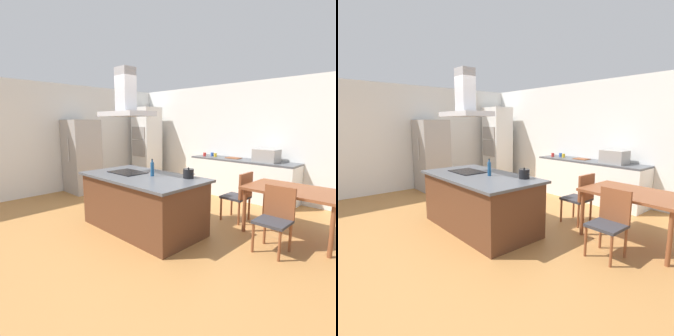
% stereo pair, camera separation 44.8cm
% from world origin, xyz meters
% --- Properties ---
extents(ground, '(16.00, 16.00, 0.00)m').
position_xyz_m(ground, '(0.00, 1.50, 0.00)').
color(ground, '#AD753D').
extents(wall_back, '(7.20, 0.10, 2.70)m').
position_xyz_m(wall_back, '(0.00, 3.25, 1.35)').
color(wall_back, white).
rests_on(wall_back, ground).
extents(wall_left, '(0.10, 8.80, 2.70)m').
position_xyz_m(wall_left, '(-3.45, 1.00, 1.35)').
color(wall_left, white).
rests_on(wall_left, ground).
extents(kitchen_island, '(2.08, 1.13, 0.90)m').
position_xyz_m(kitchen_island, '(0.00, 0.00, 0.45)').
color(kitchen_island, '#59331E').
rests_on(kitchen_island, ground).
extents(cooktop, '(0.60, 0.44, 0.01)m').
position_xyz_m(cooktop, '(-0.38, 0.00, 0.91)').
color(cooktop, black).
rests_on(cooktop, kitchen_island).
extents(tea_kettle, '(0.22, 0.17, 0.17)m').
position_xyz_m(tea_kettle, '(0.67, 0.37, 0.97)').
color(tea_kettle, black).
rests_on(tea_kettle, kitchen_island).
extents(olive_oil_bottle, '(0.06, 0.06, 0.28)m').
position_xyz_m(olive_oil_bottle, '(0.14, 0.09, 1.02)').
color(olive_oil_bottle, navy).
rests_on(olive_oil_bottle, kitchen_island).
extents(back_counter, '(2.53, 0.62, 0.90)m').
position_xyz_m(back_counter, '(0.19, 2.88, 0.45)').
color(back_counter, white).
rests_on(back_counter, ground).
extents(countertop_microwave, '(0.50, 0.38, 0.28)m').
position_xyz_m(countertop_microwave, '(0.77, 2.88, 1.04)').
color(countertop_microwave, '#9E9993').
rests_on(countertop_microwave, back_counter).
extents(coffee_mug_red, '(0.08, 0.08, 0.09)m').
position_xyz_m(coffee_mug_red, '(-0.83, 2.81, 0.95)').
color(coffee_mug_red, red).
rests_on(coffee_mug_red, back_counter).
extents(coffee_mug_blue, '(0.08, 0.08, 0.09)m').
position_xyz_m(coffee_mug_blue, '(-0.71, 2.95, 0.95)').
color(coffee_mug_blue, '#2D56B2').
rests_on(coffee_mug_blue, back_counter).
extents(coffee_mug_yellow, '(0.08, 0.08, 0.09)m').
position_xyz_m(coffee_mug_yellow, '(-0.57, 2.89, 0.95)').
color(coffee_mug_yellow, gold).
rests_on(coffee_mug_yellow, back_counter).
extents(cutting_board, '(0.34, 0.24, 0.02)m').
position_xyz_m(cutting_board, '(-0.07, 2.93, 0.91)').
color(cutting_board, brown).
rests_on(cutting_board, back_counter).
extents(wall_oven_stack, '(0.70, 0.66, 2.20)m').
position_xyz_m(wall_oven_stack, '(-2.90, 2.65, 1.10)').
color(wall_oven_stack, white).
rests_on(wall_oven_stack, ground).
extents(refrigerator, '(0.80, 0.73, 1.82)m').
position_xyz_m(refrigerator, '(-2.98, 0.54, 0.91)').
color(refrigerator, '#9E9993').
rests_on(refrigerator, ground).
extents(dining_table, '(1.40, 0.90, 0.75)m').
position_xyz_m(dining_table, '(1.89, 1.43, 0.67)').
color(dining_table, brown).
rests_on(dining_table, ground).
extents(chair_at_left_end, '(0.42, 0.42, 0.89)m').
position_xyz_m(chair_at_left_end, '(0.97, 1.43, 0.51)').
color(chair_at_left_end, '#333338').
rests_on(chair_at_left_end, ground).
extents(chair_facing_island, '(0.42, 0.42, 0.89)m').
position_xyz_m(chair_facing_island, '(1.89, 0.77, 0.51)').
color(chair_facing_island, '#333338').
rests_on(chair_facing_island, ground).
extents(range_hood, '(0.90, 0.55, 0.78)m').
position_xyz_m(range_hood, '(-0.38, 0.00, 2.10)').
color(range_hood, '#ADADB2').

